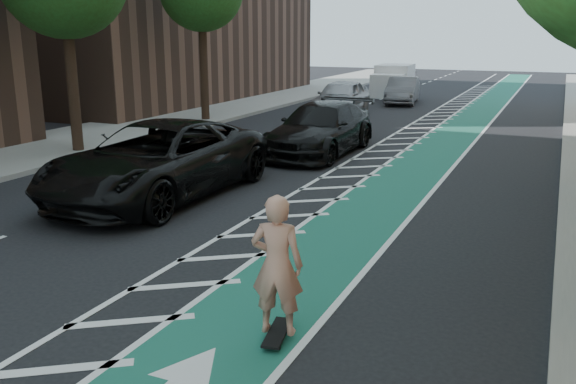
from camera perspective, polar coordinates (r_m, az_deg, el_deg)
The scene contains 16 objects.
ground at distance 11.04m, azimuth -16.18°, elevation -7.14°, with size 120.00×120.00×0.00m, color black.
bike_lane at distance 18.56m, azimuth 11.71°, elevation 2.03°, with size 2.00×90.00×0.01m, color #1B6144.
buffer_strip at distance 18.92m, azimuth 7.28°, elevation 2.46°, with size 1.40×90.00×0.01m, color silver.
sidewalk_left at distance 24.39m, azimuth -18.33°, elevation 4.77°, with size 5.00×90.00×0.15m, color gray.
curb_right at distance 18.15m, azimuth 24.28°, elevation 0.96°, with size 0.12×90.00×0.16m, color gray.
curb_left at distance 22.83m, azimuth -13.75°, elevation 4.47°, with size 0.12×90.00×0.16m, color gray.
skateboard at distance 8.40m, azimuth -1.00°, elevation -13.04°, with size 0.41×0.89×0.12m.
skateboarder at distance 7.99m, azimuth -1.03°, elevation -6.85°, with size 0.70×0.46×1.91m, color tan.
suv_near at distance 15.39m, azimuth -12.07°, elevation 2.92°, with size 3.09×6.70×1.86m, color black.
suv_far at distance 20.63m, azimuth 3.07°, elevation 5.94°, with size 2.35×5.78×1.68m, color black.
car_silver at distance 30.40m, azimuth 4.99°, elevation 8.82°, with size 2.03×5.06×1.72m, color #A6A6AB.
car_grey at distance 35.82m, azimuth 10.67°, elevation 9.33°, with size 1.57×4.50×1.48m, color slate.
box_truck at distance 40.34m, azimuth 9.79°, elevation 10.16°, with size 2.30×4.71×1.92m.
barrel_a at distance 19.33m, azimuth -9.67°, elevation 3.99°, with size 0.71×0.71×0.96m.
barrel_b at distance 23.64m, azimuth 2.48°, elevation 6.04°, with size 0.64×0.64×0.87m.
barrel_c at distance 26.68m, azimuth 3.32°, elevation 7.08°, with size 0.67×0.67×0.91m.
Camera 1 is at (6.79, -7.72, 4.02)m, focal length 38.00 mm.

